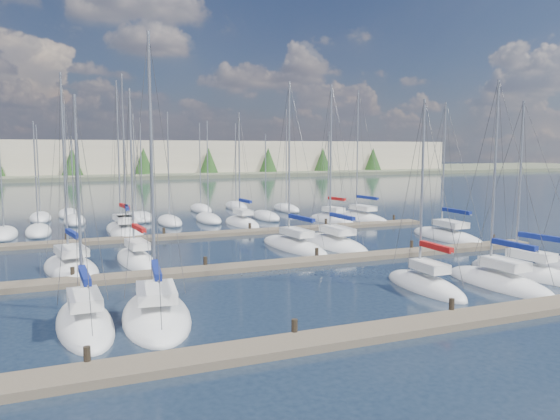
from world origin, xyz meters
name	(u,v)px	position (x,y,z in m)	size (l,w,h in m)	color
ground	(153,204)	(0.00, 60.00, 0.00)	(400.00, 400.00, 0.00)	#1E2A3C
dock_near	(390,330)	(0.00, 2.01, 0.15)	(44.00, 1.93, 1.10)	#6B5E4C
dock_mid	(268,265)	(0.00, 16.01, 0.15)	(44.00, 1.93, 1.10)	#6B5E4C
dock_far	(211,234)	(0.00, 30.01, 0.15)	(44.00, 1.93, 1.10)	#6B5E4C
sailboat_m	(447,237)	(18.51, 20.74, 0.17)	(3.06, 9.07, 12.48)	white
sailboat_o	(127,232)	(-6.76, 34.23, 0.19)	(3.54, 8.36, 15.20)	white
sailboat_d	(425,286)	(6.00, 7.44, 0.19)	(2.20, 6.65, 11.19)	white
sailboat_e	(498,282)	(10.32, 6.44, 0.18)	(2.65, 7.71, 12.33)	white
sailboat_h	(71,268)	(-12.01, 19.99, 0.18)	(4.29, 8.27, 13.27)	white
sailboat_b	(85,323)	(-11.82, 7.86, 0.17)	(2.60, 7.73, 10.82)	white
sailboat_i	(137,260)	(-7.79, 20.77, 0.20)	(2.80, 7.70, 12.54)	white
sailboat_q	(331,220)	(14.45, 34.33, 0.18)	(3.68, 7.20, 10.30)	white
sailboat_p	(242,223)	(4.92, 35.88, 0.19)	(2.83, 7.18, 12.17)	white
sailboat_l	(334,244)	(7.74, 21.23, 0.17)	(3.15, 9.06, 13.51)	white
sailboat_k	(294,246)	(4.31, 21.52, 0.19)	(3.39, 9.22, 13.64)	white
sailboat_f	(525,273)	(13.69, 7.72, 0.18)	(3.34, 8.04, 11.38)	white
sailboat_n	(123,230)	(-6.98, 35.61, 0.20)	(3.32, 8.43, 14.77)	white
sailboat_c	(156,315)	(-8.73, 7.79, 0.18)	(4.03, 8.54, 13.71)	white
sailboat_r	(360,218)	(18.26, 34.69, 0.19)	(3.57, 9.36, 14.80)	white
distant_boats	(138,217)	(-4.34, 43.76, 0.29)	(36.93, 20.75, 13.30)	#9EA0A5
shoreline	(49,150)	(-13.29, 149.77, 7.44)	(400.00, 60.00, 38.00)	#666B51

